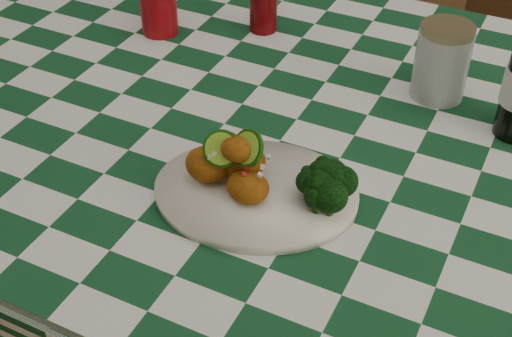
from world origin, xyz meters
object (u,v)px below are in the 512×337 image
at_px(plate, 256,193).
at_px(wooden_chair_left, 247,35).
at_px(fried_chicken_pile, 240,161).
at_px(wooden_chair_right, 498,94).
at_px(mason_jar, 442,61).
at_px(red_tumbler, 158,3).
at_px(ketchup_bottle, 263,2).
at_px(dining_table, 290,278).

xyz_separation_m(plate, wooden_chair_left, (-0.47, 0.90, -0.30)).
height_order(fried_chicken_pile, wooden_chair_left, wooden_chair_left).
height_order(plate, fried_chicken_pile, fried_chicken_pile).
height_order(wooden_chair_left, wooden_chair_right, wooden_chair_left).
height_order(fried_chicken_pile, mason_jar, mason_jar).
height_order(red_tumbler, ketchup_bottle, red_tumbler).
bearing_deg(red_tumbler, mason_jar, 2.08).
xyz_separation_m(dining_table, red_tumbler, (-0.37, 0.16, 0.46)).
bearing_deg(red_tumbler, ketchup_bottle, 28.86).
bearing_deg(dining_table, wooden_chair_left, 122.76).
height_order(dining_table, red_tumbler, red_tumbler).
height_order(red_tumbler, mason_jar, mason_jar).
bearing_deg(wooden_chair_right, plate, -86.96).
distance_m(ketchup_bottle, mason_jar, 0.38).
distance_m(red_tumbler, wooden_chair_left, 0.65).
bearing_deg(wooden_chair_left, fried_chicken_pile, -43.21).
bearing_deg(wooden_chair_left, wooden_chair_right, 24.88).
relative_size(fried_chicken_pile, wooden_chair_right, 0.14).
height_order(fried_chicken_pile, ketchup_bottle, ketchup_bottle).
xyz_separation_m(mason_jar, wooden_chair_right, (0.06, 0.57, -0.38)).
bearing_deg(wooden_chair_left, ketchup_bottle, -38.89).
relative_size(ketchup_bottle, mason_jar, 0.92).
distance_m(dining_table, wooden_chair_right, 0.79).
bearing_deg(wooden_chair_left, dining_table, -36.85).
distance_m(wooden_chair_left, wooden_chair_right, 0.70).
distance_m(plate, ketchup_bottle, 0.51).
bearing_deg(ketchup_bottle, dining_table, -53.96).
height_order(plate, ketchup_bottle, ketchup_bottle).
distance_m(plate, wooden_chair_right, 1.04).
distance_m(fried_chicken_pile, mason_jar, 0.43).
relative_size(plate, red_tumbler, 2.36).
height_order(plate, wooden_chair_right, wooden_chair_right).
xyz_separation_m(fried_chicken_pile, ketchup_bottle, (-0.19, 0.46, 0.00)).
relative_size(plate, mason_jar, 2.23).
bearing_deg(dining_table, fried_chicken_pile, -89.79).
bearing_deg(fried_chicken_pile, red_tumbler, 135.20).
bearing_deg(wooden_chair_left, mason_jar, -18.78).
bearing_deg(ketchup_bottle, wooden_chair_left, 120.72).
xyz_separation_m(ketchup_bottle, mason_jar, (0.38, -0.08, 0.01)).
xyz_separation_m(fried_chicken_pile, wooden_chair_right, (0.25, 0.96, -0.38)).
height_order(ketchup_bottle, wooden_chair_right, wooden_chair_right).
xyz_separation_m(fried_chicken_pile, mason_jar, (0.19, 0.38, 0.01)).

